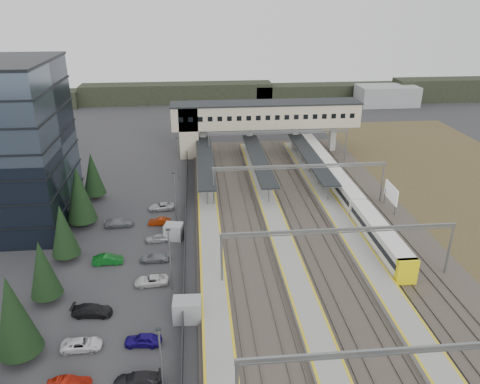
{
  "coord_description": "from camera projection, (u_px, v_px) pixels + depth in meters",
  "views": [
    {
      "loc": [
        -4.39,
        -55.28,
        32.66
      ],
      "look_at": [
        2.01,
        11.23,
        4.0
      ],
      "focal_mm": 35.0,
      "sensor_mm": 36.0,
      "label": 1
    }
  ],
  "objects": [
    {
      "name": "conifer_row",
      "position": [
        54.0,
        242.0,
        56.46
      ],
      "size": [
        4.42,
        49.82,
        9.5
      ],
      "color": "black",
      "rests_on": "ground"
    },
    {
      "name": "car_park",
      "position": [
        128.0,
        293.0,
        54.07
      ],
      "size": [
        10.57,
        44.79,
        1.28
      ],
      "color": "#99989C",
      "rests_on": "ground"
    },
    {
      "name": "billboard",
      "position": [
        391.0,
        194.0,
        74.85
      ],
      "size": [
        0.3,
        5.32,
        4.39
      ],
      "color": "slate",
      "rests_on": "ground"
    },
    {
      "name": "footbridge",
      "position": [
        253.0,
        118.0,
        99.8
      ],
      "size": [
        40.4,
        6.4,
        11.2
      ],
      "color": "#B8A68F",
      "rests_on": "ground"
    },
    {
      "name": "train",
      "position": [
        341.0,
        187.0,
        80.04
      ],
      "size": [
        2.59,
        54.07,
        3.26
      ],
      "color": "white",
      "rests_on": "ground"
    },
    {
      "name": "canopies",
      "position": [
        258.0,
        158.0,
        87.6
      ],
      "size": [
        23.1,
        30.0,
        3.28
      ],
      "color": "black",
      "rests_on": "ground"
    },
    {
      "name": "lampposts",
      "position": [
        173.0,
        222.0,
        62.56
      ],
      "size": [
        0.5,
        53.25,
        8.07
      ],
      "color": "slate",
      "rests_on": "ground"
    },
    {
      "name": "ground",
      "position": [
        233.0,
        252.0,
        63.83
      ],
      "size": [
        220.0,
        220.0,
        0.0
      ],
      "primitive_type": "plane",
      "color": "#2B2B2D",
      "rests_on": "ground"
    },
    {
      "name": "fence",
      "position": [
        186.0,
        230.0,
        67.44
      ],
      "size": [
        0.08,
        90.0,
        2.0
      ],
      "color": "#26282B",
      "rests_on": "ground"
    },
    {
      "name": "treeline_far",
      "position": [
        284.0,
        93.0,
        149.18
      ],
      "size": [
        170.0,
        19.0,
        7.0
      ],
      "color": "black",
      "rests_on": "ground"
    },
    {
      "name": "relay_cabin_far",
      "position": [
        174.0,
        231.0,
        66.8
      ],
      "size": [
        2.86,
        2.54,
        2.27
      ],
      "color": "gray",
      "rests_on": "ground"
    },
    {
      "name": "rail_corridor",
      "position": [
        293.0,
        230.0,
        69.12
      ],
      "size": [
        34.0,
        90.0,
        0.92
      ],
      "color": "#342F28",
      "rests_on": "ground"
    },
    {
      "name": "gantries",
      "position": [
        317.0,
        199.0,
        65.27
      ],
      "size": [
        28.4,
        62.28,
        7.17
      ],
      "color": "slate",
      "rests_on": "ground"
    },
    {
      "name": "relay_cabin_near",
      "position": [
        187.0,
        310.0,
        50.16
      ],
      "size": [
        3.11,
        2.35,
        2.51
      ],
      "color": "gray",
      "rests_on": "ground"
    }
  ]
}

